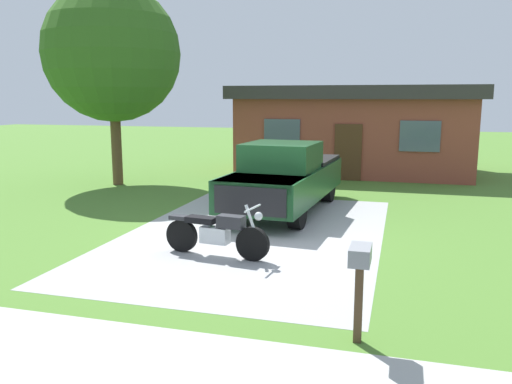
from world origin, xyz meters
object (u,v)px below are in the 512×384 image
at_px(motorcycle, 217,233).
at_px(pickup_truck, 286,176).
at_px(shade_tree, 112,53).
at_px(neighbor_house, 355,129).
at_px(mailbox, 360,268).

bearing_deg(motorcycle, pickup_truck, 84.98).
height_order(motorcycle, shade_tree, shade_tree).
bearing_deg(neighbor_house, mailbox, -84.57).
relative_size(shade_tree, neighbor_house, 0.72).
relative_size(motorcycle, pickup_truck, 0.38).
relative_size(mailbox, shade_tree, 0.18).
height_order(motorcycle, neighbor_house, neighbor_house).
bearing_deg(pickup_truck, shade_tree, 158.10).
relative_size(motorcycle, shade_tree, 0.32).
height_order(motorcycle, pickup_truck, pickup_truck).
bearing_deg(neighbor_house, pickup_truck, -97.30).
relative_size(pickup_truck, mailbox, 4.56).
bearing_deg(shade_tree, mailbox, -47.41).
relative_size(pickup_truck, neighbor_house, 0.60).
height_order(pickup_truck, mailbox, pickup_truck).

